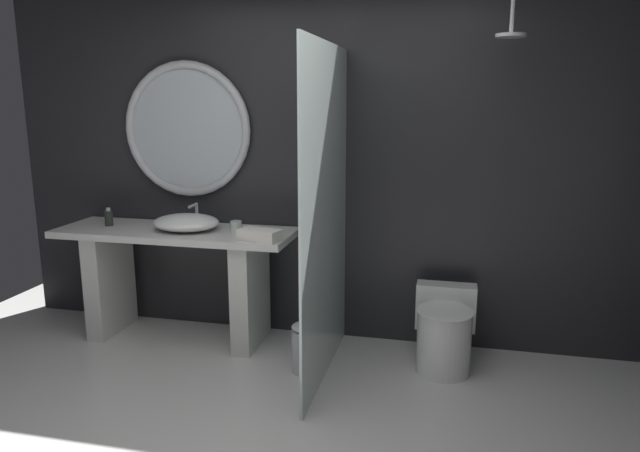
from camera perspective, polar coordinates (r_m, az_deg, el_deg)
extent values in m
cube|color=#232326|center=(4.32, -0.37, 6.06)|extent=(4.80, 0.10, 2.60)
cube|color=silver|center=(4.40, -13.91, -0.63)|extent=(1.75, 0.58, 0.05)
cube|color=silver|center=(4.79, -19.77, -5.14)|extent=(0.14, 0.49, 0.79)
cube|color=silver|center=(4.29, -6.78, -6.48)|extent=(0.14, 0.49, 0.79)
ellipsoid|color=white|center=(4.34, -12.90, 0.34)|extent=(0.48, 0.40, 0.12)
cylinder|color=#B7B7BC|center=(4.49, -11.91, 1.14)|extent=(0.02, 0.02, 0.17)
cylinder|color=#B7B7BC|center=(4.42, -12.28, 1.94)|extent=(0.02, 0.12, 0.02)
cylinder|color=silver|center=(4.19, -8.18, -0.09)|extent=(0.08, 0.08, 0.09)
cylinder|color=#282D28|center=(4.66, -19.88, 0.71)|extent=(0.06, 0.06, 0.11)
cylinder|color=#B7B7BC|center=(4.65, -19.94, 1.54)|extent=(0.03, 0.03, 0.02)
torus|color=#B7B7BC|center=(4.54, -12.85, 9.14)|extent=(1.01, 0.06, 1.01)
cylinder|color=#B2BCC1|center=(4.55, -12.80, 9.15)|extent=(0.91, 0.01, 0.91)
cube|color=silver|center=(3.66, 0.56, 0.96)|extent=(0.02, 1.25, 2.10)
cylinder|color=#B7B7BC|center=(3.81, 18.29, 20.04)|extent=(0.02, 0.02, 0.36)
cylinder|color=#B7B7BC|center=(3.79, 18.09, 17.23)|extent=(0.18, 0.18, 0.02)
cylinder|color=white|center=(3.99, 11.97, -11.01)|extent=(0.35, 0.35, 0.42)
ellipsoid|color=white|center=(3.91, 12.11, -8.06)|extent=(0.37, 0.40, 0.02)
cube|color=white|center=(4.17, 12.15, -7.66)|extent=(0.40, 0.14, 0.32)
cylinder|color=#B7B7BC|center=(3.94, -1.43, -12.05)|extent=(0.18, 0.18, 0.29)
ellipsoid|color=#B7B7BC|center=(3.88, -1.44, -9.80)|extent=(0.18, 0.18, 0.05)
cube|color=silver|center=(3.94, -5.91, -0.88)|extent=(0.30, 0.20, 0.08)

